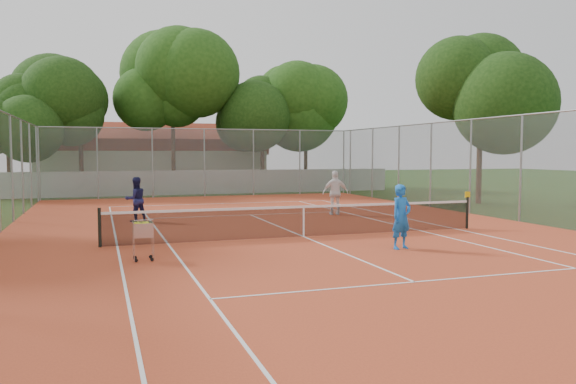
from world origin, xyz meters
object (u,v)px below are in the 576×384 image
object	(u,v)px
clubhouse	(152,158)
player_far_right	(335,193)
player_near	(401,217)
tennis_net	(304,221)
ball_hopper	(143,240)
player_far_left	(136,199)

from	to	relation	value
clubhouse	player_far_right	distance (m)	24.28
clubhouse	player_near	xyz separation A→B (m)	(3.74, -31.86, -1.31)
tennis_net	player_far_right	xyz separation A→B (m)	(3.38, 5.36, 0.43)
tennis_net	player_far_right	bearing A→B (deg)	57.75
clubhouse	player_far_right	xyz separation A→B (m)	(5.38, -23.64, -1.26)
clubhouse	player_far_right	world-z (taller)	clubhouse
tennis_net	player_near	bearing A→B (deg)	-58.79
clubhouse	tennis_net	bearing A→B (deg)	-86.05
player_far_right	ball_hopper	world-z (taller)	player_far_right
player_far_left	player_near	bearing A→B (deg)	109.08
tennis_net	clubhouse	bearing A→B (deg)	93.95
player_far_right	player_far_left	bearing A→B (deg)	8.81
player_far_right	ball_hopper	xyz separation A→B (m)	(-8.34, -7.74, -0.42)
tennis_net	ball_hopper	distance (m)	5.50
tennis_net	player_far_left	distance (m)	7.28
player_far_left	ball_hopper	bearing A→B (deg)	69.84
clubhouse	ball_hopper	size ratio (longest dim) A/B	16.23
player_far_left	ball_hopper	size ratio (longest dim) A/B	1.65
tennis_net	ball_hopper	size ratio (longest dim) A/B	11.75
player_near	player_far_left	xyz separation A→B (m)	(-6.38, 8.46, -0.03)
clubhouse	player_far_left	distance (m)	23.59
player_near	player_far_right	xyz separation A→B (m)	(1.65, 8.22, 0.06)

